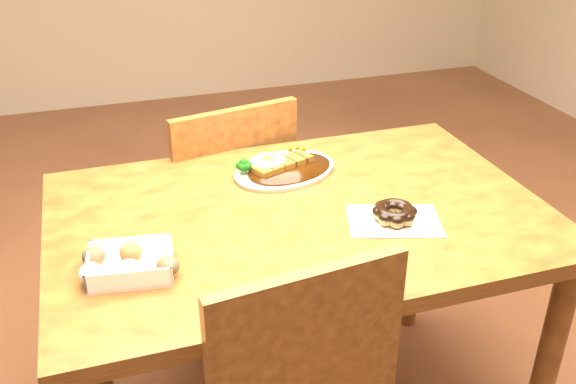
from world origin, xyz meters
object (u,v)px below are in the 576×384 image
object	(u,v)px
pon_de_ring	(395,213)
chair_far	(223,209)
katsu_curry_plate	(283,168)
donut_box	(128,263)
table	(299,244)

from	to	relation	value
pon_de_ring	chair_far	bearing A→B (deg)	113.05
katsu_curry_plate	donut_box	bearing A→B (deg)	-141.91
donut_box	pon_de_ring	world-z (taller)	donut_box
table	chair_far	distance (m)	0.57
katsu_curry_plate	table	bearing A→B (deg)	-96.15
table	chair_far	size ratio (longest dim) A/B	1.38
table	donut_box	bearing A→B (deg)	-161.75
katsu_curry_plate	pon_de_ring	world-z (taller)	katsu_curry_plate
table	donut_box	size ratio (longest dim) A/B	6.02
pon_de_ring	table	bearing A→B (deg)	148.66
chair_far	donut_box	xyz separation A→B (m)	(-0.34, -0.68, 0.30)
table	chair_far	world-z (taller)	chair_far
donut_box	pon_de_ring	distance (m)	0.62
table	katsu_curry_plate	world-z (taller)	katsu_curry_plate
table	pon_de_ring	world-z (taller)	pon_de_ring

